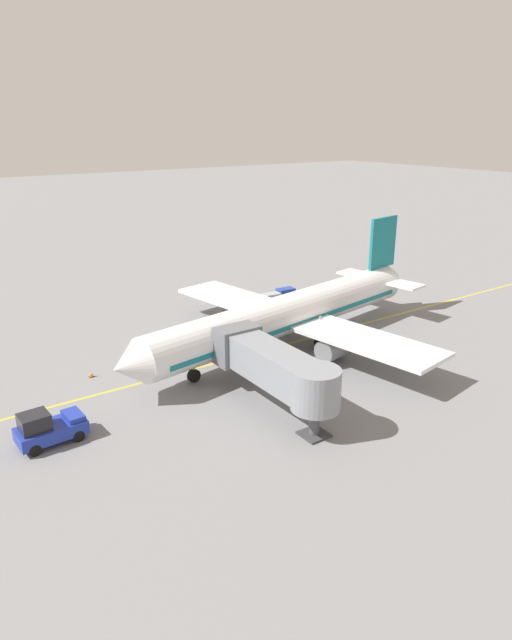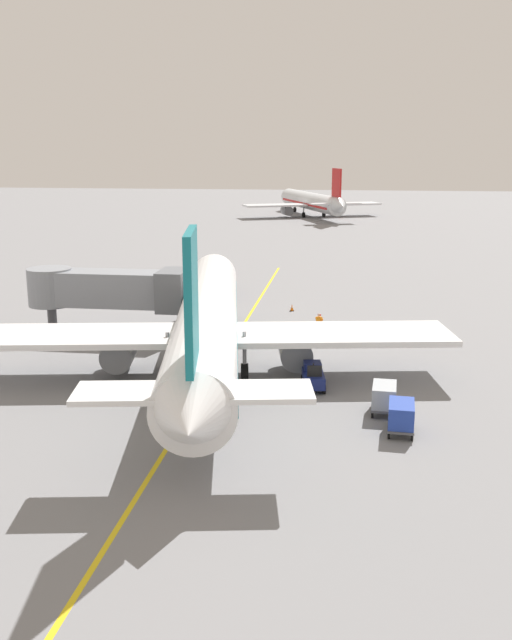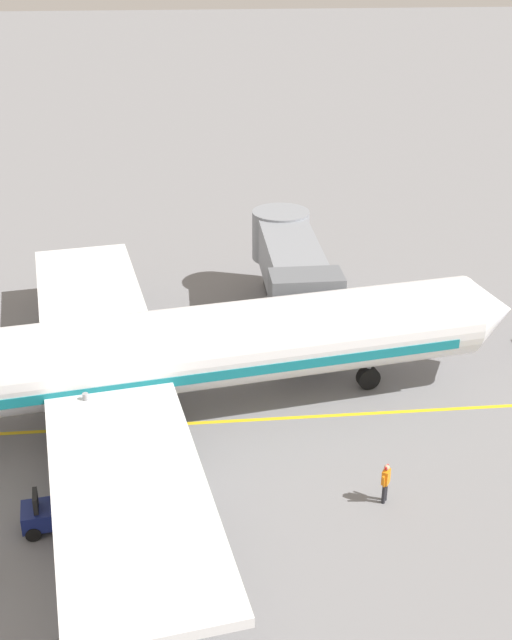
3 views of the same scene
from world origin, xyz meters
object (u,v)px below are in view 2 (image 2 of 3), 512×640
(parked_airliner, at_px, (207,324))
(pushback_tractor, at_px, (209,284))
(jet_bridge, at_px, (108,289))
(baggage_cart_front, at_px, (384,396))
(baggage_cart_second_in_train, at_px, (401,415))
(safety_cone_nose_left, at_px, (292,308))
(distant_taxiing_airliner, at_px, (311,202))
(baggage_tug_lead, at_px, (313,377))
(ground_crew_wing_walker, at_px, (319,323))

(parked_airliner, xyz_separation_m, pushback_tractor, (-4.68, 23.71, -2.09))
(jet_bridge, height_order, baggage_cart_front, jet_bridge)
(parked_airliner, height_order, baggage_cart_second_in_train, parked_airliner)
(pushback_tractor, bearing_deg, parked_airliner, -78.84)
(pushback_tractor, bearing_deg, baggage_cart_second_in_train, -63.29)
(parked_airliner, distance_m, baggage_cart_second_in_train, 14.30)
(parked_airliner, relative_size, pushback_tractor, 8.26)
(safety_cone_nose_left, bearing_deg, distant_taxiing_airliner, 92.20)
(jet_bridge, relative_size, pushback_tractor, 2.73)
(parked_airliner, relative_size, jet_bridge, 3.03)
(baggage_tug_lead, distance_m, baggage_cart_second_in_train, 7.77)
(baggage_cart_second_in_train, relative_size, ground_crew_wing_walker, 1.74)
(baggage_cart_second_in_train, height_order, distant_taxiing_airliner, distant_taxiing_airliner)
(pushback_tractor, distance_m, safety_cone_nose_left, 10.27)
(jet_bridge, bearing_deg, parked_airliner, -42.63)
(jet_bridge, bearing_deg, baggage_tug_lead, -33.64)
(jet_bridge, relative_size, baggage_cart_second_in_train, 4.19)
(baggage_cart_front, bearing_deg, baggage_tug_lead, 138.25)
(pushback_tractor, distance_m, baggage_cart_second_in_train, 35.83)
(baggage_tug_lead, xyz_separation_m, baggage_cart_second_in_train, (4.68, -6.20, 0.24))
(pushback_tractor, relative_size, baggage_cart_second_in_train, 1.53)
(baggage_cart_front, bearing_deg, safety_cone_nose_left, 106.26)
(baggage_cart_front, bearing_deg, baggage_cart_second_in_train, -74.85)
(baggage_cart_second_in_train, bearing_deg, jet_bridge, 140.86)
(jet_bridge, bearing_deg, ground_crew_wing_walker, 5.15)
(baggage_cart_front, bearing_deg, pushback_tractor, 117.66)
(baggage_tug_lead, bearing_deg, baggage_cart_front, -41.75)
(safety_cone_nose_left, bearing_deg, ground_crew_wing_walker, -71.14)
(parked_airliner, bearing_deg, pushback_tractor, 101.16)
(jet_bridge, distance_m, distant_taxiing_airliner, 97.12)
(baggage_cart_second_in_train, bearing_deg, baggage_tug_lead, 127.04)
(jet_bridge, bearing_deg, pushback_tractor, 72.75)
(jet_bridge, height_order, baggage_cart_second_in_train, jet_bridge)
(parked_airliner, bearing_deg, baggage_cart_front, -27.75)
(parked_airliner, distance_m, distant_taxiing_airliner, 105.24)
(baggage_cart_front, distance_m, distant_taxiing_airliner, 111.36)
(baggage_tug_lead, bearing_deg, safety_cone_nose_left, 98.30)
(parked_airliner, relative_size, safety_cone_nose_left, 63.14)
(ground_crew_wing_walker, xyz_separation_m, safety_cone_nose_left, (-2.71, 7.93, -0.66))
(parked_airliner, xyz_separation_m, safety_cone_nose_left, (3.82, 17.98, -2.90))
(baggage_tug_lead, xyz_separation_m, distant_taxiing_airliner, (-6.28, 107.33, 2.31))
(baggage_cart_front, height_order, distant_taxiing_airliner, distant_taxiing_airliner)
(baggage_cart_second_in_train, bearing_deg, distant_taxiing_airliner, 95.51)
(parked_airliner, bearing_deg, ground_crew_wing_walker, 57.00)
(baggage_cart_front, distance_m, baggage_cart_second_in_train, 2.77)
(baggage_cart_second_in_train, bearing_deg, pushback_tractor, 116.71)
(parked_airliner, distance_m, ground_crew_wing_walker, 12.19)
(baggage_cart_second_in_train, bearing_deg, parked_airliner, 144.00)
(baggage_cart_second_in_train, relative_size, distant_taxiing_airliner, 0.09)
(parked_airliner, xyz_separation_m, baggage_tug_lead, (6.74, -2.10, -2.47))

